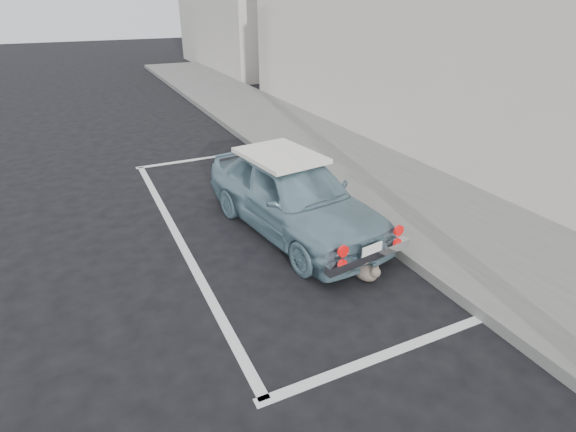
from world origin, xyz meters
name	(u,v)px	position (x,y,z in m)	size (l,w,h in m)	color
ground	(323,339)	(0.00, 0.00, 0.00)	(80.00, 80.00, 0.00)	black
sidewalk	(427,209)	(3.20, 2.00, 0.07)	(2.80, 40.00, 0.15)	#63635E
pline_rear	(387,354)	(0.50, -0.50, 0.00)	(3.00, 0.12, 0.01)	silver
pline_front	(203,158)	(0.50, 6.50, 0.00)	(3.00, 0.12, 0.01)	silver
pline_side	(178,237)	(-0.90, 3.00, 0.00)	(0.12, 7.00, 0.01)	silver
retro_coupe	(293,194)	(0.84, 2.45, 0.62)	(1.94, 3.75, 1.22)	#6D909D
cat	(366,271)	(1.09, 0.75, 0.13)	(0.32, 0.52, 0.28)	brown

